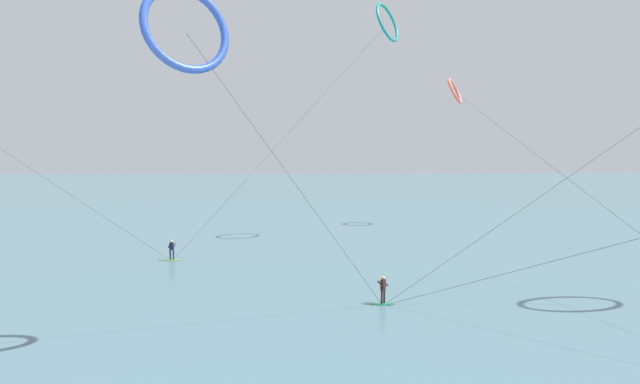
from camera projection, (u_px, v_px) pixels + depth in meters
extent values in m
cube|color=#476B75|center=(306.00, 194.00, 115.27)|extent=(400.00, 200.00, 0.08)
ellipsoid|color=#199351|center=(383.00, 304.00, 32.14)|extent=(1.40, 0.40, 0.06)
cylinder|color=black|center=(384.00, 296.00, 32.22)|extent=(0.12, 0.12, 0.80)
cylinder|color=black|center=(382.00, 297.00, 32.00)|extent=(0.12, 0.12, 0.80)
cube|color=black|center=(383.00, 285.00, 32.06)|extent=(0.36, 0.37, 0.62)
sphere|color=tan|center=(383.00, 278.00, 32.02)|extent=(0.22, 0.22, 0.22)
cylinder|color=black|center=(385.00, 283.00, 32.35)|extent=(0.45, 0.39, 0.39)
cylinder|color=black|center=(381.00, 284.00, 32.00)|extent=(0.45, 0.39, 0.39)
ellipsoid|color=#8CC62D|center=(172.00, 260.00, 45.05)|extent=(1.40, 0.40, 0.06)
cylinder|color=#191E38|center=(173.00, 255.00, 44.99)|extent=(0.12, 0.12, 0.80)
cylinder|color=#191E38|center=(170.00, 255.00, 45.04)|extent=(0.12, 0.12, 0.80)
cube|color=#191E38|center=(172.00, 246.00, 44.96)|extent=(0.36, 0.27, 0.62)
sphere|color=tan|center=(172.00, 241.00, 44.93)|extent=(0.22, 0.22, 0.22)
cylinder|color=#191E38|center=(174.00, 246.00, 45.03)|extent=(0.20, 0.51, 0.39)
cylinder|color=#191E38|center=(169.00, 245.00, 45.12)|extent=(0.20, 0.51, 0.39)
torus|color=#2647B7|center=(186.00, 29.00, 23.26)|extent=(4.06, 3.42, 3.97)
cylinder|color=#3F3F3F|center=(300.00, 191.00, 27.71)|extent=(9.68, 7.54, 14.08)
cylinder|color=#3F3F3F|center=(589.00, 162.00, 30.89)|extent=(22.95, 2.09, 16.85)
torus|color=teal|center=(387.00, 22.00, 54.43)|extent=(3.64, 4.33, 3.99)
cylinder|color=#3F3F3F|center=(290.00, 131.00, 49.75)|extent=(19.28, 10.41, 21.66)
cylinder|color=#3F3F3F|center=(40.00, 175.00, 38.34)|extent=(15.24, 11.85, 14.78)
cylinder|color=#3F3F3F|center=(579.00, 254.00, 26.12)|extent=(16.90, 12.09, 8.31)
torus|color=#EA7260|center=(455.00, 91.00, 64.85)|extent=(3.10, 3.79, 3.19)
cylinder|color=#3F3F3F|center=(551.00, 166.00, 40.62)|extent=(0.56, 49.88, 15.97)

